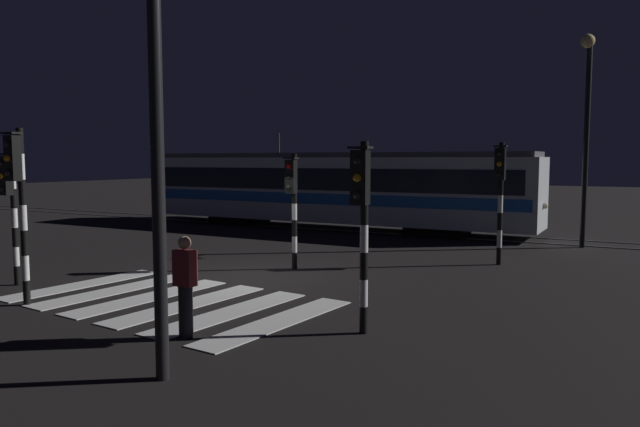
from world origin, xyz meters
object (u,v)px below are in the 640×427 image
at_px(street_lamp_near_kerb, 140,15).
at_px(traffic_light_corner_near_left, 10,197).
at_px(traffic_light_kerb_mid_left, 18,189).
at_px(tram, 330,188).
at_px(traffic_light_corner_near_right, 362,208).
at_px(street_lamp_trackside_right, 587,115).
at_px(pedestrian_waiting_at_kerb, 185,286).
at_px(traffic_light_median_centre, 293,194).
at_px(traffic_light_corner_far_right, 500,185).

bearing_deg(street_lamp_near_kerb, traffic_light_corner_near_left, 157.20).
xyz_separation_m(traffic_light_kerb_mid_left, tram, (-0.95, 15.26, -0.62)).
xyz_separation_m(traffic_light_corner_near_right, street_lamp_trackside_right, (2.34, 12.50, 2.24)).
xyz_separation_m(street_lamp_trackside_right, pedestrian_waiting_at_kerb, (-4.83, -14.06, -3.52)).
relative_size(traffic_light_median_centre, traffic_light_corner_near_left, 0.97).
distance_m(street_lamp_trackside_right, pedestrian_waiting_at_kerb, 15.28).
xyz_separation_m(traffic_light_median_centre, street_lamp_near_kerb, (2.66, -8.05, 2.71)).
distance_m(street_lamp_near_kerb, pedestrian_waiting_at_kerb, 4.41).
height_order(traffic_light_median_centre, traffic_light_corner_near_left, traffic_light_corner_near_left).
relative_size(traffic_light_corner_near_right, pedestrian_waiting_at_kerb, 1.91).
bearing_deg(traffic_light_corner_near_right, tram, 119.50).
relative_size(traffic_light_kerb_mid_left, street_lamp_near_kerb, 0.48).
height_order(traffic_light_corner_far_right, pedestrian_waiting_at_kerb, traffic_light_corner_far_right).
relative_size(traffic_light_corner_far_right, street_lamp_trackside_right, 0.50).
relative_size(traffic_light_corner_far_right, traffic_light_kerb_mid_left, 0.96).
bearing_deg(traffic_light_corner_far_right, traffic_light_corner_near_right, -94.20).
height_order(traffic_light_corner_near_right, tram, tram).
distance_m(traffic_light_corner_near_left, street_lamp_trackside_right, 17.16).
bearing_deg(traffic_light_corner_far_right, traffic_light_corner_near_left, -138.73).
bearing_deg(traffic_light_corner_near_left, traffic_light_corner_far_right, 41.27).
distance_m(traffic_light_median_centre, street_lamp_near_kerb, 8.90).
bearing_deg(traffic_light_median_centre, traffic_light_kerb_mid_left, -113.73).
xyz_separation_m(street_lamp_trackside_right, tram, (-10.14, 1.29, -2.65)).
bearing_deg(traffic_light_median_centre, street_lamp_trackside_right, 50.39).
bearing_deg(traffic_light_corner_far_right, street_lamp_near_kerb, -100.39).
bearing_deg(traffic_light_median_centre, traffic_light_corner_far_right, 34.80).
bearing_deg(traffic_light_kerb_mid_left, pedestrian_waiting_at_kerb, -1.17).
xyz_separation_m(traffic_light_corner_near_left, pedestrian_waiting_at_kerb, (6.35, -1.24, -1.23)).
distance_m(traffic_light_corner_near_right, traffic_light_corner_near_left, 8.84).
bearing_deg(traffic_light_corner_near_right, traffic_light_kerb_mid_left, -167.89).
bearing_deg(street_lamp_near_kerb, tram, 110.14).
distance_m(traffic_light_corner_near_left, pedestrian_waiting_at_kerb, 6.58).
xyz_separation_m(street_lamp_near_kerb, pedestrian_waiting_at_kerb, (-0.99, 1.84, -3.88)).
relative_size(traffic_light_corner_near_right, tram, 0.19).
height_order(street_lamp_trackside_right, street_lamp_near_kerb, street_lamp_near_kerb).
xyz_separation_m(traffic_light_corner_far_right, traffic_light_corner_near_left, (-9.42, -8.26, -0.16)).
height_order(traffic_light_corner_near_left, street_lamp_trackside_right, street_lamp_trackside_right).
bearing_deg(street_lamp_trackside_right, traffic_light_median_centre, -129.61).
height_order(traffic_light_median_centre, traffic_light_corner_near_right, traffic_light_corner_near_right).
height_order(traffic_light_corner_near_left, tram, tram).
relative_size(traffic_light_kerb_mid_left, traffic_light_corner_near_right, 1.10).
relative_size(traffic_light_corner_far_right, pedestrian_waiting_at_kerb, 2.01).
xyz_separation_m(traffic_light_median_centre, tram, (-3.64, 9.15, -0.30)).
height_order(traffic_light_corner_near_right, pedestrian_waiting_at_kerb, traffic_light_corner_near_right).
relative_size(traffic_light_kerb_mid_left, traffic_light_corner_near_left, 1.12).
relative_size(traffic_light_kerb_mid_left, traffic_light_median_centre, 1.15).
bearing_deg(street_lamp_near_kerb, traffic_light_median_centre, 108.32).
height_order(traffic_light_median_centre, street_lamp_near_kerb, street_lamp_near_kerb).
relative_size(traffic_light_median_centre, tram, 0.18).
bearing_deg(street_lamp_trackside_right, traffic_light_corner_near_right, -100.60).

